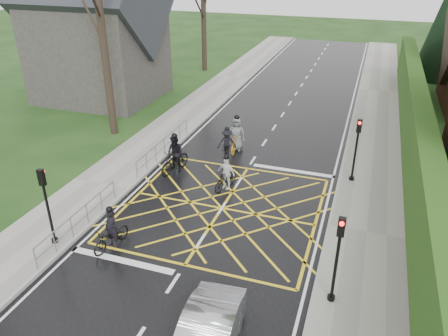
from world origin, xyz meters
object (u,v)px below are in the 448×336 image
Objects in this scene: cyclist_rear at (111,234)px; cyclist_mid at (227,146)px; cyclist_back at (175,157)px; cyclist_lead at (236,138)px; cyclist_front at (226,177)px.

cyclist_rear is 1.01× the size of cyclist_mid.
cyclist_back is at bearing -151.52° from cyclist_mid.
cyclist_rear is 0.86× the size of cyclist_lead.
cyclist_back is 3.07m from cyclist_front.
cyclist_front is 4.38m from cyclist_lead.
cyclist_rear is 0.88× the size of cyclist_back.
cyclist_front is at bearing -96.33° from cyclist_mid.
cyclist_mid is at bearing 92.42° from cyclist_rear.
cyclist_back is 0.98× the size of cyclist_lead.
cyclist_back is (-0.35, 6.43, 0.21)m from cyclist_rear.
cyclist_mid is (1.52, 8.90, 0.06)m from cyclist_rear.
cyclist_mid is at bearing -108.90° from cyclist_lead.
cyclist_lead is at bearing 74.24° from cyclist_back.
cyclist_lead is at bearing 92.10° from cyclist_rear.
cyclist_mid and cyclist_front have the same top height.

